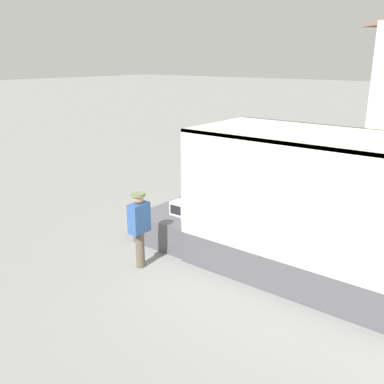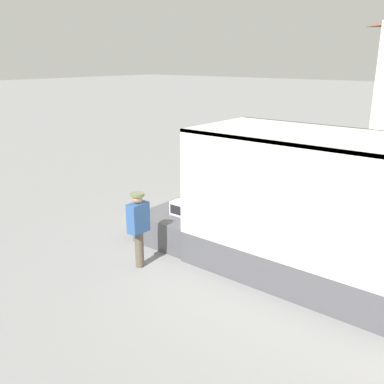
% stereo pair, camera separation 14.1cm
% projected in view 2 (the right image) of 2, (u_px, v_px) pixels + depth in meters
% --- Properties ---
extents(ground_plane, '(160.00, 160.00, 0.00)m').
position_uv_depth(ground_plane, '(213.00, 244.00, 10.12)').
color(ground_plane, gray).
extents(tailgate_deck, '(1.55, 2.20, 0.69)m').
position_uv_depth(tailgate_deck, '(188.00, 223.00, 10.48)').
color(tailgate_deck, '#4C4C51').
rests_on(tailgate_deck, ground).
extents(microwave, '(0.48, 0.37, 0.32)m').
position_uv_depth(microwave, '(182.00, 208.00, 9.99)').
color(microwave, white).
rests_on(microwave, tailgate_deck).
extents(portable_generator, '(0.72, 0.52, 0.51)m').
position_uv_depth(portable_generator, '(203.00, 198.00, 10.63)').
color(portable_generator, black).
rests_on(portable_generator, tailgate_deck).
extents(worker_person, '(0.29, 0.44, 1.62)m').
position_uv_depth(worker_person, '(138.00, 223.00, 8.74)').
color(worker_person, brown).
rests_on(worker_person, ground).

